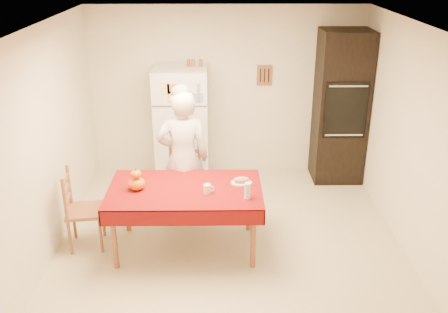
{
  "coord_description": "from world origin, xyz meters",
  "views": [
    {
      "loc": [
        -0.13,
        -4.92,
        3.22
      ],
      "look_at": [
        -0.06,
        0.2,
        1.07
      ],
      "focal_mm": 40.0,
      "sensor_mm": 36.0,
      "label": 1
    }
  ],
  "objects_px": {
    "refrigerator": "(182,126)",
    "chair_far": "(187,179)",
    "pumpkin_lower": "(137,184)",
    "chair_left": "(79,207)",
    "bread_plate": "(241,183)",
    "dining_table": "(185,194)",
    "seated_woman": "(183,159)",
    "oven_cabinet": "(340,107)",
    "wine_glass": "(247,191)",
    "coffee_mug": "(207,189)"
  },
  "relations": [
    {
      "from": "bread_plate",
      "to": "chair_far",
      "type": "bearing_deg",
      "value": 135.25
    },
    {
      "from": "refrigerator",
      "to": "chair_far",
      "type": "bearing_deg",
      "value": -83.66
    },
    {
      "from": "chair_left",
      "to": "seated_woman",
      "type": "relative_size",
      "value": 0.55
    },
    {
      "from": "chair_far",
      "to": "coffee_mug",
      "type": "bearing_deg",
      "value": -85.41
    },
    {
      "from": "dining_table",
      "to": "chair_far",
      "type": "xyz_separation_m",
      "value": [
        -0.03,
        0.77,
        -0.18
      ]
    },
    {
      "from": "dining_table",
      "to": "pumpkin_lower",
      "type": "distance_m",
      "value": 0.54
    },
    {
      "from": "refrigerator",
      "to": "pumpkin_lower",
      "type": "xyz_separation_m",
      "value": [
        -0.38,
        -1.87,
        -0.02
      ]
    },
    {
      "from": "chair_left",
      "to": "bread_plate",
      "type": "xyz_separation_m",
      "value": [
        1.85,
        0.05,
        0.26
      ]
    },
    {
      "from": "dining_table",
      "to": "coffee_mug",
      "type": "xyz_separation_m",
      "value": [
        0.25,
        -0.11,
        0.12
      ]
    },
    {
      "from": "oven_cabinet",
      "to": "pumpkin_lower",
      "type": "height_order",
      "value": "oven_cabinet"
    },
    {
      "from": "seated_woman",
      "to": "dining_table",
      "type": "bearing_deg",
      "value": 90.67
    },
    {
      "from": "dining_table",
      "to": "chair_far",
      "type": "bearing_deg",
      "value": 92.17
    },
    {
      "from": "wine_glass",
      "to": "bread_plate",
      "type": "relative_size",
      "value": 0.73
    },
    {
      "from": "chair_left",
      "to": "coffee_mug",
      "type": "relative_size",
      "value": 9.5
    },
    {
      "from": "chair_far",
      "to": "pumpkin_lower",
      "type": "relative_size",
      "value": 5.12
    },
    {
      "from": "pumpkin_lower",
      "to": "oven_cabinet",
      "type": "bearing_deg",
      "value": 35.83
    },
    {
      "from": "oven_cabinet",
      "to": "chair_left",
      "type": "xyz_separation_m",
      "value": [
        -3.35,
        -1.84,
        -0.59
      ]
    },
    {
      "from": "dining_table",
      "to": "seated_woman",
      "type": "xyz_separation_m",
      "value": [
        -0.05,
        0.61,
        0.17
      ]
    },
    {
      "from": "refrigerator",
      "to": "seated_woman",
      "type": "relative_size",
      "value": 0.99
    },
    {
      "from": "bread_plate",
      "to": "dining_table",
      "type": "bearing_deg",
      "value": -169.7
    },
    {
      "from": "dining_table",
      "to": "refrigerator",
      "type": "bearing_deg",
      "value": 94.62
    },
    {
      "from": "chair_far",
      "to": "pumpkin_lower",
      "type": "distance_m",
      "value": 0.98
    },
    {
      "from": "pumpkin_lower",
      "to": "wine_glass",
      "type": "relative_size",
      "value": 1.06
    },
    {
      "from": "refrigerator",
      "to": "coffee_mug",
      "type": "distance_m",
      "value": 2.0
    },
    {
      "from": "chair_left",
      "to": "coffee_mug",
      "type": "xyz_separation_m",
      "value": [
        1.46,
        -0.17,
        0.3
      ]
    },
    {
      "from": "chair_far",
      "to": "wine_glass",
      "type": "relative_size",
      "value": 5.4
    },
    {
      "from": "seated_woman",
      "to": "bread_plate",
      "type": "bearing_deg",
      "value": 139.72
    },
    {
      "from": "refrigerator",
      "to": "pumpkin_lower",
      "type": "bearing_deg",
      "value": -101.37
    },
    {
      "from": "coffee_mug",
      "to": "bread_plate",
      "type": "relative_size",
      "value": 0.42
    },
    {
      "from": "oven_cabinet",
      "to": "seated_woman",
      "type": "relative_size",
      "value": 1.28
    },
    {
      "from": "wine_glass",
      "to": "bread_plate",
      "type": "xyz_separation_m",
      "value": [
        -0.05,
        0.35,
        -0.08
      ]
    },
    {
      "from": "chair_far",
      "to": "bread_plate",
      "type": "xyz_separation_m",
      "value": [
        0.66,
        -0.65,
        0.26
      ]
    },
    {
      "from": "seated_woman",
      "to": "bread_plate",
      "type": "distance_m",
      "value": 0.85
    },
    {
      "from": "refrigerator",
      "to": "chair_left",
      "type": "bearing_deg",
      "value": -120.78
    },
    {
      "from": "bread_plate",
      "to": "oven_cabinet",
      "type": "bearing_deg",
      "value": 50.01
    },
    {
      "from": "refrigerator",
      "to": "coffee_mug",
      "type": "xyz_separation_m",
      "value": [
        0.4,
        -1.96,
        -0.04
      ]
    },
    {
      "from": "seated_woman",
      "to": "oven_cabinet",
      "type": "bearing_deg",
      "value": -153.82
    },
    {
      "from": "dining_table",
      "to": "chair_left",
      "type": "bearing_deg",
      "value": 177.06
    },
    {
      "from": "oven_cabinet",
      "to": "dining_table",
      "type": "distance_m",
      "value": 2.88
    },
    {
      "from": "dining_table",
      "to": "chair_far",
      "type": "distance_m",
      "value": 0.79
    },
    {
      "from": "dining_table",
      "to": "seated_woman",
      "type": "height_order",
      "value": "seated_woman"
    },
    {
      "from": "refrigerator",
      "to": "chair_far",
      "type": "relative_size",
      "value": 1.79
    },
    {
      "from": "oven_cabinet",
      "to": "pumpkin_lower",
      "type": "relative_size",
      "value": 11.85
    },
    {
      "from": "wine_glass",
      "to": "bread_plate",
      "type": "bearing_deg",
      "value": 97.6
    },
    {
      "from": "oven_cabinet",
      "to": "chair_far",
      "type": "bearing_deg",
      "value": -152.34
    },
    {
      "from": "refrigerator",
      "to": "chair_left",
      "type": "distance_m",
      "value": 2.11
    },
    {
      "from": "dining_table",
      "to": "bread_plate",
      "type": "bearing_deg",
      "value": 10.3
    },
    {
      "from": "oven_cabinet",
      "to": "wine_glass",
      "type": "height_order",
      "value": "oven_cabinet"
    },
    {
      "from": "chair_left",
      "to": "bread_plate",
      "type": "bearing_deg",
      "value": -95.89
    },
    {
      "from": "oven_cabinet",
      "to": "wine_glass",
      "type": "distance_m",
      "value": 2.6
    }
  ]
}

